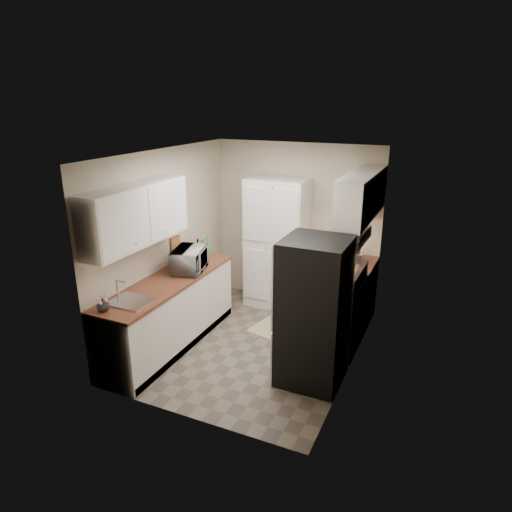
{
  "coord_description": "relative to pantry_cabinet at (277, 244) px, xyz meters",
  "views": [
    {
      "loc": [
        2.25,
        -4.85,
        3.11
      ],
      "look_at": [
        -0.02,
        0.15,
        1.2
      ],
      "focal_mm": 32.0,
      "sensor_mm": 36.0,
      "label": 1
    }
  ],
  "objects": [
    {
      "name": "ground",
      "position": [
        0.2,
        -1.32,
        -1.0
      ],
      "size": [
        3.2,
        3.2,
        0.0
      ],
      "primitive_type": "plane",
      "color": "#665B4C",
      "rests_on": "ground"
    },
    {
      "name": "refrigerator",
      "position": [
        1.14,
        -1.73,
        -0.15
      ],
      "size": [
        0.7,
        0.72,
        1.7
      ],
      "primitive_type": "cube",
      "color": "#B7B7BC",
      "rests_on": "ground"
    },
    {
      "name": "microwave",
      "position": [
        -0.71,
        -1.34,
        0.07
      ],
      "size": [
        0.51,
        0.64,
        0.31
      ],
      "primitive_type": "imported",
      "rotation": [
        0.0,
        0.0,
        1.84
      ],
      "color": "#B5B4B9",
      "rests_on": "countertop_left"
    },
    {
      "name": "base_cabinet_right",
      "position": [
        1.19,
        -0.12,
        -0.56
      ],
      "size": [
        0.6,
        0.8,
        0.88
      ],
      "primitive_type": "cube",
      "color": "silver",
      "rests_on": "ground"
    },
    {
      "name": "flower_vase",
      "position": [
        -0.91,
        -2.77,
        -0.01
      ],
      "size": [
        0.15,
        0.15,
        0.15
      ],
      "primitive_type": "imported",
      "rotation": [
        0.0,
        0.0,
        0.03
      ],
      "color": "white",
      "rests_on": "countertop_left"
    },
    {
      "name": "base_cabinet_left",
      "position": [
        -0.79,
        -1.75,
        -0.56
      ],
      "size": [
        0.6,
        2.3,
        0.88
      ],
      "primitive_type": "cube",
      "color": "silver",
      "rests_on": "ground"
    },
    {
      "name": "toaster_oven",
      "position": [
        1.21,
        -0.19,
        0.02
      ],
      "size": [
        0.29,
        0.36,
        0.19
      ],
      "primitive_type": "cube",
      "rotation": [
        0.0,
        0.0,
        0.1
      ],
      "color": "silver",
      "rests_on": "countertop_right"
    },
    {
      "name": "countertop_left",
      "position": [
        -0.79,
        -1.75,
        -0.1
      ],
      "size": [
        0.63,
        2.33,
        0.04
      ],
      "primitive_type": "cube",
      "color": "brown",
      "rests_on": "base_cabinet_left"
    },
    {
      "name": "electric_range",
      "position": [
        1.17,
        -0.93,
        -0.52
      ],
      "size": [
        0.71,
        0.78,
        1.13
      ],
      "color": "#B7B7BC",
      "rests_on": "ground"
    },
    {
      "name": "room_shell",
      "position": [
        0.18,
        -1.32,
        0.63
      ],
      "size": [
        2.64,
        3.24,
        2.52
      ],
      "color": "#BCB097",
      "rests_on": "ground"
    },
    {
      "name": "pantry_cabinet",
      "position": [
        0.0,
        0.0,
        0.0
      ],
      "size": [
        0.9,
        0.55,
        2.0
      ],
      "primitive_type": "cube",
      "color": "silver",
      "rests_on": "ground"
    },
    {
      "name": "cutting_board",
      "position": [
        -0.81,
        -0.73,
        0.07
      ],
      "size": [
        0.08,
        0.24,
        0.3
      ],
      "primitive_type": "cube",
      "rotation": [
        0.0,
        0.0,
        0.26
      ],
      "color": "#498C3B",
      "rests_on": "countertop_left"
    },
    {
      "name": "kitchen_mat",
      "position": [
        0.25,
        -0.73,
        -0.99
      ],
      "size": [
        0.59,
        0.79,
        0.01
      ],
      "primitive_type": "cube",
      "rotation": [
        0.0,
        0.0,
        -0.21
      ],
      "color": "tan",
      "rests_on": "ground"
    },
    {
      "name": "countertop_right",
      "position": [
        1.19,
        -0.12,
        -0.1
      ],
      "size": [
        0.63,
        0.83,
        0.04
      ],
      "primitive_type": "cube",
      "color": "brown",
      "rests_on": "base_cabinet_right"
    },
    {
      "name": "wine_bottle",
      "position": [
        -0.83,
        -0.94,
        0.06
      ],
      "size": [
        0.07,
        0.07,
        0.29
      ],
      "primitive_type": "cylinder",
      "color": "black",
      "rests_on": "countertop_left"
    },
    {
      "name": "fruit_basket",
      "position": [
        1.18,
        -0.22,
        0.17
      ],
      "size": [
        0.31,
        0.31,
        0.12
      ],
      "primitive_type": null,
      "rotation": [
        0.0,
        0.0,
        -0.1
      ],
      "color": "#FF470B",
      "rests_on": "toaster_oven"
    }
  ]
}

